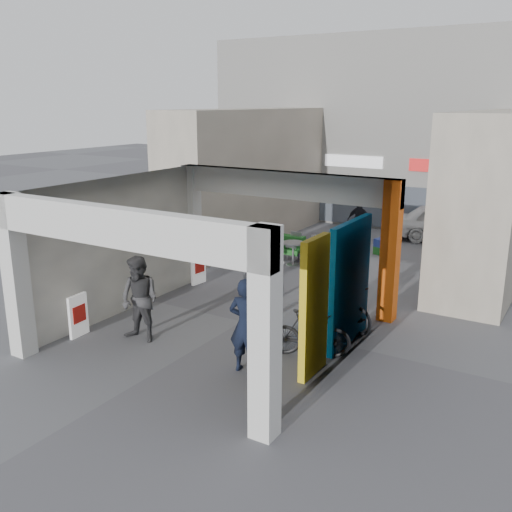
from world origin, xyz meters
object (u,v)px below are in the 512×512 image
Objects in this scene: cafe_set at (294,253)px; border_collie at (250,321)px; man_with_dog at (246,326)px; produce_stand at (289,250)px; man_back_turned at (140,299)px; man_crates at (359,221)px; man_elderly at (342,291)px; bicycle_rear at (310,333)px; bicycle_front at (340,306)px; white_van at (448,223)px.

cafe_set reaches higher than border_collie.
border_collie is 0.31× the size of man_with_dog.
man_back_turned reaches higher than produce_stand.
man_back_turned reaches higher than cafe_set.
man_back_turned is at bearing 84.89° from man_crates.
bicycle_rear is at bearing -102.99° from man_elderly.
man_back_turned is at bearing -10.13° from man_with_dog.
bicycle_front is at bearing -94.88° from man_elderly.
man_with_dog is (1.06, -1.84, 0.74)m from border_collie.
cafe_set is at bearing 112.02° from man_elderly.
man_back_turned is 4.81m from man_elderly.
man_crates is at bearing 84.86° from man_back_turned.
border_collie is 0.37× the size of man_elderly.
white_van is at bearing 57.80° from cafe_set.
man_elderly is (1.67, 1.56, 0.59)m from border_collie.
border_collie is 1.94m from bicycle_rear.
white_van reaches higher than bicycle_rear.
cafe_set is 0.37× the size of white_van.
man_with_dog is 1.00× the size of man_back_turned.
man_with_dog is at bearing -59.27° from border_collie.
produce_stand is 0.60× the size of man_with_dog.
man_crates is 3.48m from white_van.
man_elderly is 8.59m from man_crates.
man_crates is (1.17, 3.53, 0.52)m from produce_stand.
border_collie is 2.63m from man_back_turned.
man_back_turned is 11.50m from man_crates.
produce_stand is at bearing 129.18° from white_van.
produce_stand is at bearing 136.11° from cafe_set.
bicycle_front is 0.48× the size of white_van.
produce_stand is 7.99m from man_back_turned.
cafe_set is 0.93× the size of man_elderly.
man_elderly is at bearing -109.03° from man_with_dog.
border_collie is 9.78m from man_crates.
white_van is at bearing 81.95° from border_collie.
white_van is (0.15, 10.09, -0.12)m from man_elderly.
bicycle_rear is at bearing -65.25° from produce_stand.
produce_stand is at bearing 110.76° from border_collie.
man_back_turned is at bearing -93.37° from produce_stand.
man_with_dog is at bearing -170.95° from bicycle_front.
bicycle_rear is (0.78, 1.30, -0.46)m from man_with_dog.
cafe_set reaches higher than produce_stand.
white_van reaches higher than cafe_set.
man_crates is at bearing -6.19° from bicycle_rear.
bicycle_front is at bearing -18.31° from bicycle_rear.
border_collie is (2.24, -6.18, -0.06)m from produce_stand.
produce_stand is at bearing -76.45° from man_with_dog.
bicycle_rear is at bearing 17.30° from man_back_turned.
bicycle_front is at bearing -51.27° from cafe_set.
white_van reaches higher than border_collie.
cafe_set is at bearing 8.21° from bicycle_rear.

